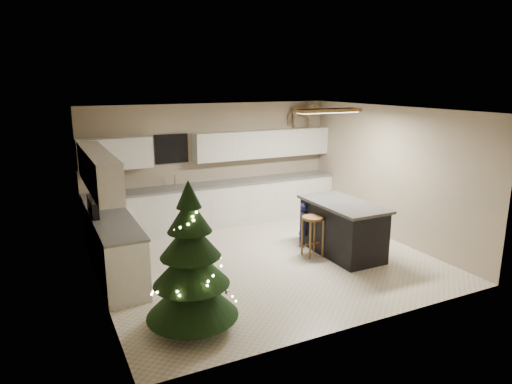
# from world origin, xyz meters

# --- Properties ---
(ground_plane) EXTENTS (5.50, 5.50, 0.00)m
(ground_plane) POSITION_xyz_m (0.00, 0.00, 0.00)
(ground_plane) COLOR silver
(room_shell) EXTENTS (5.52, 5.02, 2.61)m
(room_shell) POSITION_xyz_m (0.02, 0.00, 1.75)
(room_shell) COLOR tan
(room_shell) RESTS_ON ground_plane
(cabinetry) EXTENTS (5.50, 3.20, 2.00)m
(cabinetry) POSITION_xyz_m (-0.91, 1.65, 0.76)
(cabinetry) COLOR white
(cabinetry) RESTS_ON ground_plane
(island) EXTENTS (0.90, 1.70, 0.95)m
(island) POSITION_xyz_m (1.40, -0.32, 0.48)
(island) COLOR black
(island) RESTS_ON ground_plane
(bar_stool) EXTENTS (0.38, 0.38, 0.73)m
(bar_stool) POSITION_xyz_m (0.86, -0.18, 0.55)
(bar_stool) COLOR brown
(bar_stool) RESTS_ON ground_plane
(christmas_tree) EXTENTS (1.21, 1.16, 1.93)m
(christmas_tree) POSITION_xyz_m (-1.85, -1.60, 0.79)
(christmas_tree) COLOR #3F2816
(christmas_tree) RESTS_ON ground_plane
(toddler) EXTENTS (0.36, 0.32, 0.84)m
(toddler) POSITION_xyz_m (0.99, 0.29, 0.42)
(toddler) COLOR #14223C
(toddler) RESTS_ON ground_plane
(rocking_horse) EXTENTS (0.76, 0.48, 0.61)m
(rocking_horse) POSITION_xyz_m (2.16, 2.32, 2.32)
(rocking_horse) COLOR brown
(rocking_horse) RESTS_ON cabinetry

